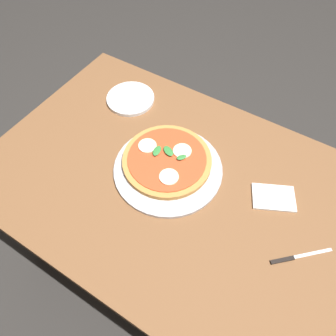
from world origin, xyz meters
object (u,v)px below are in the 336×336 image
object	(u,v)px
dining_table	(168,195)
napkin	(274,197)
plate_white	(131,99)
knife	(293,258)
serving_tray	(168,169)
pizza	(167,160)

from	to	relation	value
dining_table	napkin	xyz separation A→B (m)	(-0.32, -0.11, 0.11)
plate_white	knife	size ratio (longest dim) A/B	1.33
serving_tray	knife	xyz separation A→B (m)	(-0.45, 0.07, -0.00)
pizza	napkin	distance (m)	0.36
plate_white	knife	xyz separation A→B (m)	(-0.75, 0.27, -0.00)
dining_table	pizza	bearing A→B (deg)	-52.96
knife	dining_table	bearing A→B (deg)	-5.53
serving_tray	knife	bearing A→B (deg)	171.33
pizza	dining_table	bearing A→B (deg)	127.04
serving_tray	napkin	bearing A→B (deg)	-166.19
dining_table	pizza	xyz separation A→B (m)	(0.03, -0.05, 0.13)
pizza	knife	world-z (taller)	pizza
dining_table	knife	bearing A→B (deg)	174.47
plate_white	knife	distance (m)	0.80
dining_table	plate_white	xyz separation A→B (m)	(0.32, -0.23, 0.12)
dining_table	plate_white	distance (m)	0.41
serving_tray	pizza	bearing A→B (deg)	-49.98
serving_tray	knife	size ratio (longest dim) A/B	2.57
pizza	napkin	size ratio (longest dim) A/B	2.26
dining_table	serving_tray	size ratio (longest dim) A/B	3.36
dining_table	pizza	world-z (taller)	pizza
dining_table	napkin	size ratio (longest dim) A/B	9.22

